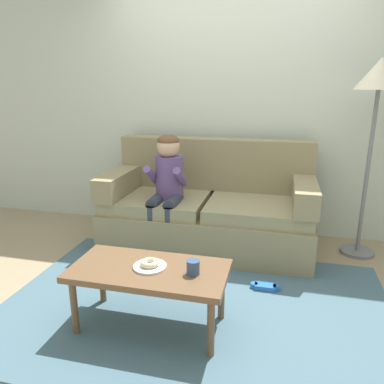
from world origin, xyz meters
The scene contains 11 objects.
ground centered at (0.00, 0.00, 0.00)m, with size 10.00×10.00×0.00m, color #9E896B.
wall_back centered at (0.00, 1.40, 1.40)m, with size 8.00×0.10×2.80m, color beige.
area_rug centered at (0.00, -0.25, 0.01)m, with size 2.73×1.85×0.01m, color #476675.
couch centered at (-0.12, 0.86, 0.36)m, with size 1.95×0.90×1.01m.
coffee_table centered at (-0.23, -0.52, 0.38)m, with size 0.99×0.49×0.42m.
person_child centered at (-0.48, 0.64, 0.67)m, with size 0.34×0.58×1.10m.
plate centered at (-0.23, -0.52, 0.43)m, with size 0.21×0.21×0.01m, color white.
donut centered at (-0.23, -0.52, 0.46)m, with size 0.12×0.12×0.04m, color beige.
mug centered at (0.06, -0.54, 0.47)m, with size 0.08×0.08×0.09m, color #334C72.
toy_controller centered at (0.47, 0.11, 0.03)m, with size 0.23×0.09×0.05m.
floor_lamp centered at (1.28, 0.99, 1.49)m, with size 0.40×0.40×1.75m.
Camera 1 is at (0.53, -2.50, 1.52)m, focal length 34.69 mm.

